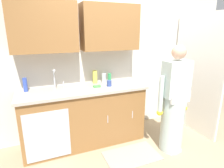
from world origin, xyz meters
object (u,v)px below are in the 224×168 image
bottle_dish_liquid (95,77)px  knife_on_counter (129,84)px  bottle_water_short (25,85)px  sink (59,92)px  cup_by_sink (109,83)px  sponge (97,86)px  bottle_water_tall (109,78)px  bottle_soap (104,78)px  person_at_sink (174,108)px

bottle_dish_liquid → knife_on_counter: bottle_dish_liquid is taller
bottle_water_short → bottle_dish_liquid: bottle_dish_liquid is taller
bottle_dish_liquid → sink: bearing=-162.2°
sink → knife_on_counter: size_ratio=2.08×
cup_by_sink → sponge: 0.20m
bottle_water_tall → sponge: 0.35m
bottle_water_tall → knife_on_counter: (0.28, -0.21, -0.08)m
bottle_water_short → bottle_soap: size_ratio=1.28×
bottle_water_short → sponge: bearing=-10.4°
bottle_soap → knife_on_counter: size_ratio=0.67×
bottle_water_tall → sink: bearing=-170.6°
sink → cup_by_sink: sink is taller
sink → bottle_water_short: 0.49m
bottle_water_tall → bottle_dish_liquid: size_ratio=0.75×
sink → bottle_water_short: size_ratio=2.43×
cup_by_sink → sponge: bearing=174.8°
sink → bottle_dish_liquid: (0.63, 0.20, 0.12)m
sponge → bottle_water_short: bearing=169.6°
bottle_water_short → cup_by_sink: bottle_water_short is taller
sink → bottle_soap: 0.81m
person_at_sink → sponge: (-0.97, 0.67, 0.26)m
cup_by_sink → knife_on_counter: size_ratio=0.39×
bottle_dish_liquid → bottle_soap: bearing=-4.0°
sponge → cup_by_sink: bearing=-5.2°
bottle_soap → bottle_dish_liquid: bottle_dish_liquid is taller
bottle_water_tall → cup_by_sink: 0.22m
person_at_sink → bottle_soap: (-0.77, 0.91, 0.33)m
person_at_sink → bottle_water_short: (-2.01, 0.86, 0.35)m
bottle_soap → knife_on_counter: bottle_soap is taller
cup_by_sink → bottle_water_tall: bearing=67.4°
sink → person_at_sink: (1.55, -0.72, -0.23)m
bottle_dish_liquid → cup_by_sink: (0.16, -0.26, -0.06)m
sink → sponge: bearing=-4.1°
sink → knife_on_counter: 1.15m
person_at_sink → knife_on_counter: 0.81m
sponge → bottle_dish_liquid: bearing=79.5°
bottle_water_short → sponge: 1.06m
knife_on_counter → person_at_sink: bearing=54.4°
bottle_water_short → cup_by_sink: (1.24, -0.21, -0.06)m
knife_on_counter → sink: bearing=-71.1°
sink → cup_by_sink: 0.79m
person_at_sink → knife_on_counter: person_at_sink is taller
bottle_water_short → bottle_dish_liquid: bearing=2.9°
person_at_sink → bottle_dish_liquid: bearing=135.3°
bottle_soap → bottle_dish_liquid: bearing=176.0°
bottle_dish_liquid → bottle_water_tall: bearing=-13.5°
person_at_sink → bottle_water_short: size_ratio=7.89×
bottle_soap → sponge: 0.31m
bottle_soap → bottle_dish_liquid: 0.16m
sink → bottle_dish_liquid: 0.67m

